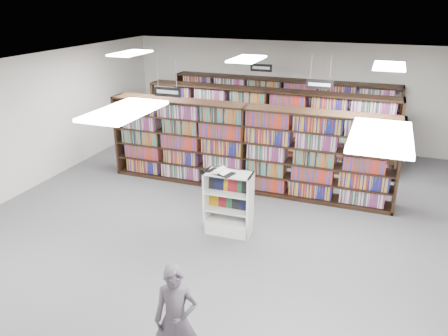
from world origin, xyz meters
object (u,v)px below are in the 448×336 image
(endcap_display, at_px, (229,211))
(open_book, at_px, (220,171))
(bookshelf_row_near, at_px, (245,148))
(shopper, at_px, (176,319))

(endcap_display, relative_size, open_book, 2.19)
(endcap_display, bearing_deg, bookshelf_row_near, 97.35)
(bookshelf_row_near, relative_size, endcap_display, 5.37)
(bookshelf_row_near, relative_size, open_book, 11.75)
(bookshelf_row_near, distance_m, shopper, 5.73)
(endcap_display, bearing_deg, shopper, -82.99)
(shopper, bearing_deg, endcap_display, 82.65)
(shopper, bearing_deg, open_book, 85.37)
(bookshelf_row_near, bearing_deg, shopper, -80.79)
(open_book, bearing_deg, bookshelf_row_near, 110.54)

